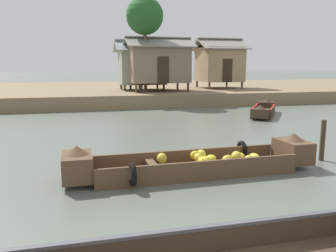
% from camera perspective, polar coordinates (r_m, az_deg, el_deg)
% --- Properties ---
extents(ground_plane, '(300.00, 300.00, 0.00)m').
position_cam_1_polar(ground_plane, '(13.23, -7.77, -1.72)').
color(ground_plane, '#596056').
extents(riverbank_strip, '(160.00, 20.00, 0.86)m').
position_cam_1_polar(riverbank_strip, '(31.04, -11.63, 5.58)').
color(riverbank_strip, '#7F6B4C').
rests_on(riverbank_strip, ground).
extents(banana_boat, '(6.26, 1.97, 0.89)m').
position_cam_1_polar(banana_boat, '(8.58, 4.59, -6.00)').
color(banana_boat, brown).
rests_on(banana_boat, ground).
extents(fishing_skiff_distant, '(3.04, 3.81, 0.76)m').
position_cam_1_polar(fishing_skiff_distant, '(19.31, 15.50, 2.50)').
color(fishing_skiff_distant, '#3D2D21').
rests_on(fishing_skiff_distant, ground).
extents(stilt_house_left, '(4.01, 3.10, 3.75)m').
position_cam_1_polar(stilt_house_left, '(26.57, -4.37, 9.90)').
color(stilt_house_left, '#4C3826').
rests_on(stilt_house_left, riverbank_strip).
extents(stilt_house_mid_left, '(4.76, 3.58, 3.83)m').
position_cam_1_polar(stilt_house_mid_left, '(25.07, -1.63, 10.31)').
color(stilt_house_mid_left, '#4C3826').
rests_on(stilt_house_mid_left, riverbank_strip).
extents(stilt_house_mid_right, '(3.86, 3.86, 4.03)m').
position_cam_1_polar(stilt_house_mid_right, '(28.95, 8.45, 10.15)').
color(stilt_house_mid_right, '#4C3826').
rests_on(stilt_house_mid_right, riverbank_strip).
extents(palm_tree_near, '(2.56, 2.56, 6.45)m').
position_cam_1_polar(palm_tree_near, '(24.78, -3.87, 17.61)').
color(palm_tree_near, brown).
rests_on(palm_tree_near, riverbank_strip).
extents(vendor_person, '(0.44, 0.44, 1.66)m').
position_cam_1_polar(vendor_person, '(23.80, -4.58, 7.78)').
color(vendor_person, '#332D28').
rests_on(vendor_person, riverbank_strip).
extents(mooring_post, '(0.14, 0.14, 1.16)m').
position_cam_1_polar(mooring_post, '(10.60, 24.20, -2.18)').
color(mooring_post, '#423323').
rests_on(mooring_post, ground).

